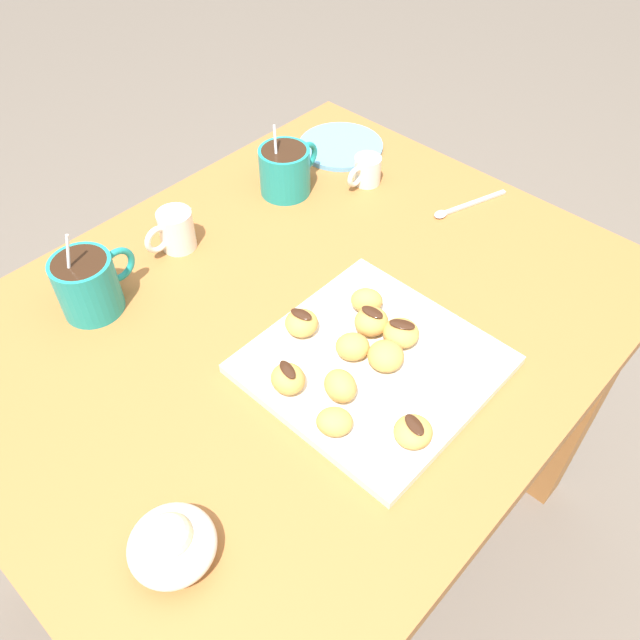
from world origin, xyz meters
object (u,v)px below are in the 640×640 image
at_px(coffee_mug_teal_left, 88,283).
at_px(chocolate_sauce_pitcher, 367,169).
at_px(beignet_4, 371,322).
at_px(beignet_8, 367,300).
at_px(coffee_mug_teal_right, 285,169).
at_px(beignet_0, 302,323).
at_px(beignet_1, 335,422).
at_px(beignet_2, 340,386).
at_px(saucer_sky_left, 341,146).
at_px(beignet_3, 413,432).
at_px(beignet_6, 401,333).
at_px(beignet_7, 288,379).
at_px(ice_cream_bowl, 172,544).
at_px(beignet_9, 353,347).
at_px(pastry_plate_square, 373,364).
at_px(cream_pitcher_white, 175,229).
at_px(dining_table, 301,364).

height_order(coffee_mug_teal_left, chocolate_sauce_pitcher, coffee_mug_teal_left).
height_order(beignet_4, beignet_8, beignet_4).
bearing_deg(coffee_mug_teal_left, coffee_mug_teal_right, 0.00).
relative_size(beignet_0, beignet_1, 1.03).
bearing_deg(beignet_2, coffee_mug_teal_left, 107.46).
height_order(saucer_sky_left, beignet_3, beignet_3).
bearing_deg(beignet_6, beignet_7, 160.97).
height_order(beignet_0, beignet_6, same).
relative_size(ice_cream_bowl, beignet_2, 1.96).
bearing_deg(beignet_0, beignet_9, -79.35).
bearing_deg(beignet_6, pastry_plate_square, 176.26).
relative_size(saucer_sky_left, beignet_9, 3.53).
distance_m(chocolate_sauce_pitcher, beignet_8, 0.36).
bearing_deg(coffee_mug_teal_left, beignet_9, -62.53).
xyz_separation_m(coffee_mug_teal_right, beignet_4, (-0.18, -0.36, -0.01)).
xyz_separation_m(beignet_4, beignet_6, (0.01, -0.05, -0.00)).
relative_size(chocolate_sauce_pitcher, beignet_0, 1.83).
height_order(chocolate_sauce_pitcher, beignet_3, chocolate_sauce_pitcher).
distance_m(coffee_mug_teal_right, beignet_2, 0.51).
distance_m(cream_pitcher_white, saucer_sky_left, 0.43).
bearing_deg(saucer_sky_left, dining_table, -146.03).
distance_m(coffee_mug_teal_left, beignet_8, 0.43).
bearing_deg(coffee_mug_teal_left, beignet_0, -58.18).
xyz_separation_m(beignet_3, beignet_7, (-0.05, 0.18, 0.00)).
height_order(dining_table, pastry_plate_square, pastry_plate_square).
distance_m(beignet_4, beignet_6, 0.05).
bearing_deg(dining_table, pastry_plate_square, -92.38).
bearing_deg(ice_cream_bowl, beignet_3, -19.45).
distance_m(cream_pitcher_white, beignet_8, 0.36).
bearing_deg(beignet_3, pastry_plate_square, 61.41).
xyz_separation_m(coffee_mug_teal_right, beignet_7, (-0.34, -0.35, -0.01)).
bearing_deg(beignet_4, saucer_sky_left, 46.64).
bearing_deg(coffee_mug_teal_right, pastry_plate_square, -119.00).
bearing_deg(coffee_mug_teal_left, dining_table, -49.26).
relative_size(chocolate_sauce_pitcher, saucer_sky_left, 0.53).
relative_size(beignet_2, beignet_3, 1.00).
bearing_deg(beignet_2, saucer_sky_left, 41.64).
relative_size(cream_pitcher_white, beignet_8, 2.11).
relative_size(ice_cream_bowl, beignet_9, 2.06).
distance_m(coffee_mug_teal_right, cream_pitcher_white, 0.25).
xyz_separation_m(beignet_1, beignet_8, (0.20, 0.11, 0.00)).
bearing_deg(chocolate_sauce_pitcher, saucer_sky_left, 64.27).
height_order(beignet_1, beignet_7, beignet_7).
xyz_separation_m(dining_table, beignet_2, (-0.08, -0.16, 0.16)).
relative_size(dining_table, beignet_6, 19.47).
distance_m(dining_table, beignet_0, 0.17).
bearing_deg(beignet_1, pastry_plate_square, 16.30).
distance_m(beignet_1, beignet_3, 0.10).
xyz_separation_m(beignet_7, beignet_8, (0.19, 0.02, -0.00)).
bearing_deg(chocolate_sauce_pitcher, beignet_1, -144.02).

